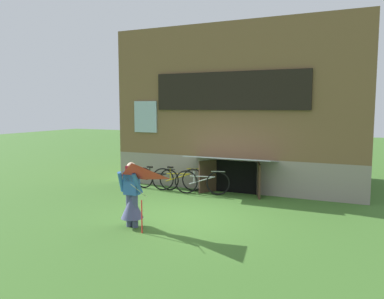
{
  "coord_description": "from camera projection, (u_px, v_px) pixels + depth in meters",
  "views": [
    {
      "loc": [
        4.05,
        -8.77,
        2.77
      ],
      "look_at": [
        -0.23,
        0.63,
        1.63
      ],
      "focal_mm": 36.02,
      "sensor_mm": 36.0,
      "label": 1
    }
  ],
  "objects": [
    {
      "name": "bicycle_black",
      "position": [
        156.0,
        178.0,
        13.01
      ],
      "size": [
        1.69,
        0.08,
        0.77
      ],
      "rotation": [
        0.0,
        0.0,
        0.02
      ],
      "color": "black",
      "rests_on": "ground_plane"
    },
    {
      "name": "bicycle_silver",
      "position": [
        202.0,
        182.0,
        12.24
      ],
      "size": [
        1.75,
        0.44,
        0.81
      ],
      "rotation": [
        0.0,
        0.0,
        0.22
      ],
      "color": "black",
      "rests_on": "ground_plane"
    },
    {
      "name": "ground_plane",
      "position": [
        190.0,
        215.0,
        9.9
      ],
      "size": [
        60.0,
        60.0,
        0.0
      ],
      "primitive_type": "plane",
      "color": "#3D6B28"
    },
    {
      "name": "log_house",
      "position": [
        249.0,
        108.0,
        14.38
      ],
      "size": [
        8.45,
        5.68,
        5.46
      ],
      "color": "gray",
      "rests_on": "ground_plane"
    },
    {
      "name": "person",
      "position": [
        132.0,
        200.0,
        8.87
      ],
      "size": [
        0.6,
        0.52,
        1.51
      ],
      "rotation": [
        0.0,
        0.0,
        -0.21
      ],
      "color": "#474C75",
      "rests_on": "ground_plane"
    },
    {
      "name": "kite",
      "position": [
        132.0,
        182.0,
        8.13
      ],
      "size": [
        0.97,
        1.06,
        1.45
      ],
      "color": "red",
      "rests_on": "ground_plane"
    },
    {
      "name": "bicycle_yellow",
      "position": [
        178.0,
        179.0,
        12.76
      ],
      "size": [
        1.7,
        0.57,
        0.81
      ],
      "rotation": [
        0.0,
        0.0,
        0.3
      ],
      "color": "black",
      "rests_on": "ground_plane"
    }
  ]
}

